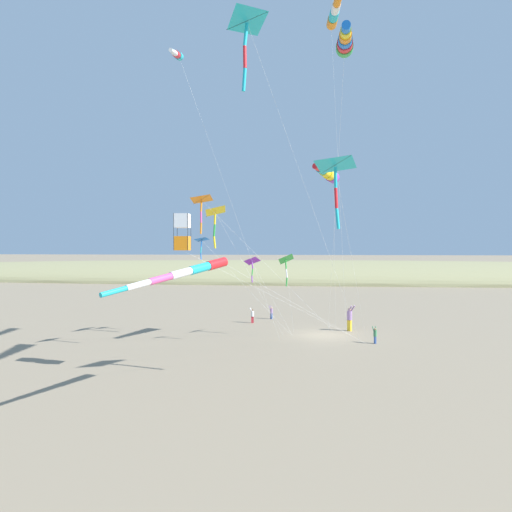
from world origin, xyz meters
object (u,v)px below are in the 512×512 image
object	(u,v)px
person_child_grey_jacket	(375,334)
kite_delta_magenta_far_left	(215,211)
person_child_green_jacket	(252,315)
kite_delta_orange_high_right	(285,260)
kite_windsock_purple_drifting	(328,174)
kite_windsock_long_streamer_left	(335,11)
kite_delta_yellow_midlevel	(335,165)
kite_delta_small_distant	(201,200)
kite_box_white_trailing	(183,232)
kite_delta_teal_far_right	(202,240)
kite_windsock_black_fish_shape	(187,272)
person_adult_flyer	(350,317)
kite_windsock_rainbow_low_near	(345,42)
kite_delta_long_streamer_right	(246,21)
kite_windsock_checkered_midright	(177,55)
kite_delta_blue_topmost	(252,261)
person_bystander_far	(271,312)

from	to	relation	value
person_child_grey_jacket	kite_delta_magenta_far_left	world-z (taller)	kite_delta_magenta_far_left
person_child_green_jacket	kite_delta_orange_high_right	xyz separation A→B (m)	(-5.79, -3.04, 4.82)
kite_windsock_purple_drifting	kite_windsock_long_streamer_left	bearing A→B (deg)	-177.09
kite_delta_yellow_midlevel	person_child_grey_jacket	bearing A→B (deg)	-18.22
kite_delta_small_distant	kite_windsock_long_streamer_left	world-z (taller)	kite_windsock_long_streamer_left
kite_box_white_trailing	kite_delta_teal_far_right	bearing A→B (deg)	7.97
person_child_grey_jacket	kite_delta_orange_high_right	world-z (taller)	kite_delta_orange_high_right
kite_delta_magenta_far_left	kite_windsock_black_fish_shape	distance (m)	13.68
person_adult_flyer	kite_windsock_rainbow_low_near	xyz separation A→B (m)	(-13.47, 1.48, 15.01)
kite_windsock_purple_drifting	kite_windsock_rainbow_low_near	world-z (taller)	kite_windsock_rainbow_low_near
kite_delta_long_streamer_right	kite_box_white_trailing	world-z (taller)	kite_delta_long_streamer_right
kite_delta_teal_far_right	kite_windsock_checkered_midright	distance (m)	13.24
kite_delta_orange_high_right	kite_windsock_long_streamer_left	size ratio (longest dim) A/B	0.30
kite_windsock_black_fish_shape	kite_windsock_purple_drifting	bearing A→B (deg)	-27.31
kite_windsock_purple_drifting	kite_delta_orange_high_right	bearing A→B (deg)	49.91
kite_delta_small_distant	kite_delta_yellow_midlevel	bearing A→B (deg)	-128.02
kite_delta_yellow_midlevel	kite_windsock_rainbow_low_near	world-z (taller)	kite_windsock_rainbow_low_near
kite_delta_small_distant	kite_windsock_black_fish_shape	distance (m)	9.78
kite_windsock_purple_drifting	kite_box_white_trailing	distance (m)	11.63
kite_windsock_rainbow_low_near	kite_windsock_black_fish_shape	bearing A→B (deg)	119.98
person_child_green_jacket	kite_delta_yellow_midlevel	xyz separation A→B (m)	(-17.18, -5.84, 9.47)
kite_delta_yellow_midlevel	kite_delta_blue_topmost	xyz separation A→B (m)	(8.80, 4.88, -4.70)
kite_delta_small_distant	kite_box_white_trailing	bearing A→B (deg)	-177.72
kite_delta_small_distant	kite_delta_yellow_midlevel	xyz separation A→B (m)	(-5.93, -7.58, 0.89)
kite_delta_long_streamer_right	kite_delta_orange_high_right	size ratio (longest dim) A/B	2.80
person_adult_flyer	kite_box_white_trailing	size ratio (longest dim) A/B	0.17
kite_delta_orange_high_right	kite_windsock_rainbow_low_near	distance (m)	15.28
kite_windsock_rainbow_low_near	kite_delta_blue_topmost	bearing A→B (deg)	34.12
kite_delta_long_streamer_right	kite_windsock_long_streamer_left	size ratio (longest dim) A/B	0.83
person_child_grey_jacket	kite_windsock_purple_drifting	size ratio (longest dim) A/B	0.10
kite_delta_orange_high_right	kite_box_white_trailing	bearing A→B (deg)	156.24
person_child_green_jacket	kite_windsock_checkered_midright	bearing A→B (deg)	171.63
kite_delta_teal_far_right	person_child_green_jacket	bearing A→B (deg)	-28.02
kite_windsock_rainbow_low_near	kite_windsock_black_fish_shape	size ratio (longest dim) A/B	1.03
kite_delta_small_distant	kite_delta_teal_far_right	xyz separation A→B (m)	(5.57, 1.28, -2.34)
kite_delta_long_streamer_right	kite_delta_yellow_midlevel	bearing A→B (deg)	-70.26
kite_delta_blue_topmost	kite_windsock_checkered_midright	distance (m)	13.12
kite_delta_orange_high_right	kite_windsock_black_fish_shape	world-z (taller)	kite_windsock_black_fish_shape
kite_windsock_long_streamer_left	person_adult_flyer	bearing A→B (deg)	-10.25
kite_delta_magenta_far_left	kite_delta_small_distant	bearing A→B (deg)	-179.23
person_child_grey_jacket	kite_windsock_black_fish_shape	size ratio (longest dim) A/B	0.07
kite_windsock_black_fish_shape	kite_delta_small_distant	bearing A→B (deg)	9.44
person_adult_flyer	kite_windsock_rainbow_low_near	distance (m)	20.22
person_adult_flyer	kite_delta_long_streamer_right	world-z (taller)	kite_delta_long_streamer_right
person_child_green_jacket	kite_delta_long_streamer_right	bearing A→B (deg)	-174.00
person_bystander_far	kite_windsock_checkered_midright	bearing A→B (deg)	168.10
person_bystander_far	kite_windsock_rainbow_low_near	size ratio (longest dim) A/B	0.07
kite_delta_yellow_midlevel	kite_delta_magenta_far_left	xyz separation A→B (m)	(10.20, 7.64, -1.29)
kite_delta_long_streamer_right	kite_delta_teal_far_right	xyz separation A→B (m)	(12.89, 4.98, -9.25)
kite_windsock_rainbow_low_near	kite_delta_teal_far_right	size ratio (longest dim) A/B	2.33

